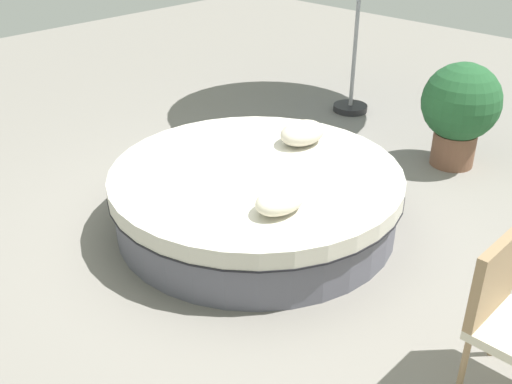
% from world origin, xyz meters
% --- Properties ---
extents(ground_plane, '(16.00, 16.00, 0.00)m').
position_xyz_m(ground_plane, '(0.00, 0.00, 0.00)').
color(ground_plane, gray).
extents(round_bed, '(2.52, 2.52, 0.53)m').
position_xyz_m(round_bed, '(0.00, 0.00, 0.27)').
color(round_bed, '#595966').
rests_on(round_bed, ground_plane).
extents(throw_pillow_0, '(0.44, 0.30, 0.18)m').
position_xyz_m(throw_pillow_0, '(0.36, 0.60, 0.62)').
color(throw_pillow_0, beige).
rests_on(throw_pillow_0, round_bed).
extents(throw_pillow_1, '(0.48, 0.35, 0.21)m').
position_xyz_m(throw_pillow_1, '(-0.71, -0.09, 0.63)').
color(throw_pillow_1, beige).
rests_on(throw_pillow_1, round_bed).
extents(patio_chair, '(0.52, 0.50, 0.98)m').
position_xyz_m(patio_chair, '(0.32, 2.34, 0.56)').
color(patio_chair, '#997A56').
rests_on(patio_chair, ground_plane).
extents(planter, '(0.80, 0.80, 1.10)m').
position_xyz_m(planter, '(-2.32, 0.65, 0.64)').
color(planter, brown).
rests_on(planter, ground_plane).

